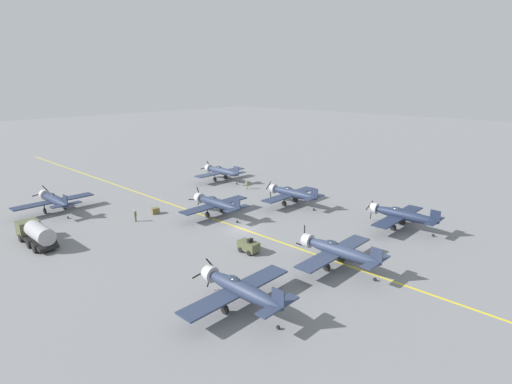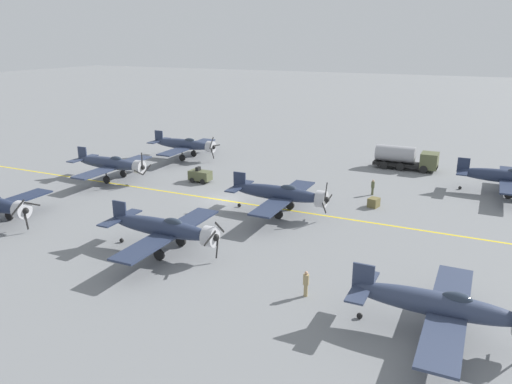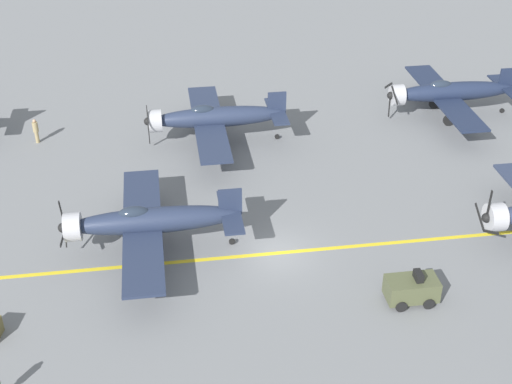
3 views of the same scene
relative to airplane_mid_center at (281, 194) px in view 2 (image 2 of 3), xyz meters
The scene contains 13 objects.
ground_plane 7.21m from the airplane_mid_center, 100.14° to the right, with size 400.00×400.00×0.00m, color slate.
taxiway_stripe 7.20m from the airplane_mid_center, 100.14° to the right, with size 0.30×160.00×0.01m, color yellow.
airplane_mid_center is the anchor object (origin of this frame).
airplane_near_center 23.02m from the airplane_mid_center, 96.07° to the right, with size 12.00×9.98×3.80m.
airplane_near_left 26.18m from the airplane_mid_center, 126.59° to the right, with size 12.00×9.98×3.65m.
airplane_far_left 25.51m from the airplane_mid_center, 129.20° to the left, with size 12.00×9.98×3.65m.
airplane_mid_right 13.24m from the airplane_mid_center, 21.02° to the right, with size 12.00×9.98×3.65m.
airplane_far_right 22.45m from the airplane_mid_center, 46.21° to the left, with size 12.00×9.98×3.65m.
fuel_tanker 24.16m from the airplane_mid_center, 160.52° to the left, with size 2.67×8.00×2.98m.
tow_tractor 14.40m from the airplane_mid_center, 115.59° to the right, with size 1.57×2.60×1.79m.
ground_crew_walking 16.32m from the airplane_mid_center, 28.30° to the left, with size 0.39×0.39×1.81m.
ground_crew_inspecting 11.93m from the airplane_mid_center, 145.62° to the left, with size 0.37×0.37×1.72m.
supply_crate_by_tanker 9.80m from the airplane_mid_center, 126.94° to the left, with size 1.12×0.94×0.94m, color brown.
Camera 2 is at (43.69, 24.17, 16.43)m, focal length 35.00 mm.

